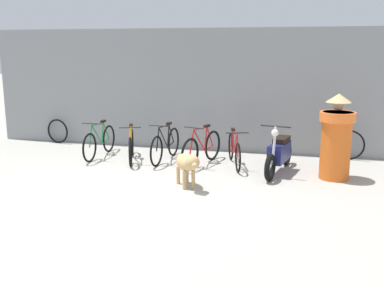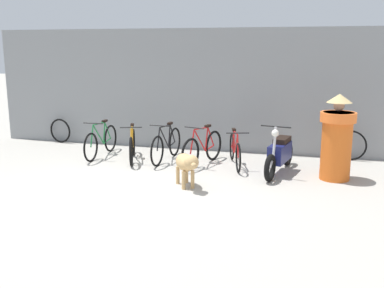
# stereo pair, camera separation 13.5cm
# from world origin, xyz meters

# --- Properties ---
(ground_plane) EXTENTS (60.00, 60.00, 0.00)m
(ground_plane) POSITION_xyz_m (0.00, 0.00, 0.00)
(ground_plane) COLOR #ADA89E
(shop_wall_back) EXTENTS (9.83, 0.20, 2.89)m
(shop_wall_back) POSITION_xyz_m (0.00, 3.63, 1.45)
(shop_wall_back) COLOR gray
(shop_wall_back) RESTS_ON ground
(bicycle_0) EXTENTS (0.46, 1.67, 0.84)m
(bicycle_0) POSITION_xyz_m (-1.57, 2.29, 0.35)
(bicycle_0) COLOR black
(bicycle_0) RESTS_ON ground
(bicycle_1) EXTENTS (0.64, 1.54, 0.81)m
(bicycle_1) POSITION_xyz_m (-0.74, 2.14, 0.33)
(bicycle_1) COLOR black
(bicycle_1) RESTS_ON ground
(bicycle_2) EXTENTS (0.46, 1.67, 0.85)m
(bicycle_2) POSITION_xyz_m (-0.00, 2.29, 0.35)
(bicycle_2) COLOR black
(bicycle_2) RESTS_ON ground
(bicycle_3) EXTENTS (0.58, 1.57, 0.86)m
(bicycle_3) POSITION_xyz_m (0.85, 2.16, 0.35)
(bicycle_3) COLOR black
(bicycle_3) RESTS_ON ground
(bicycle_4) EXTENTS (0.59, 1.58, 0.79)m
(bicycle_4) POSITION_xyz_m (1.53, 2.25, 0.33)
(bicycle_4) COLOR black
(bicycle_4) RESTS_ON ground
(motorcycle) EXTENTS (0.58, 1.79, 1.01)m
(motorcycle) POSITION_xyz_m (2.48, 1.92, 0.39)
(motorcycle) COLOR black
(motorcycle) RESTS_ON ground
(stray_dog) EXTENTS (0.68, 0.91, 0.65)m
(stray_dog) POSITION_xyz_m (0.95, 0.55, 0.44)
(stray_dog) COLOR tan
(stray_dog) RESTS_ON ground
(person_in_robes) EXTENTS (0.82, 0.82, 1.62)m
(person_in_robes) POSITION_xyz_m (3.52, 1.77, 0.80)
(person_in_robes) COLOR orange
(person_in_robes) RESTS_ON ground
(spare_tire_left) EXTENTS (0.67, 0.14, 0.68)m
(spare_tire_left) POSITION_xyz_m (3.92, 3.38, 0.34)
(spare_tire_left) COLOR black
(spare_tire_left) RESTS_ON ground
(spare_tire_right) EXTENTS (0.64, 0.14, 0.64)m
(spare_tire_right) POSITION_xyz_m (-3.28, 3.38, 0.32)
(spare_tire_right) COLOR black
(spare_tire_right) RESTS_ON ground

